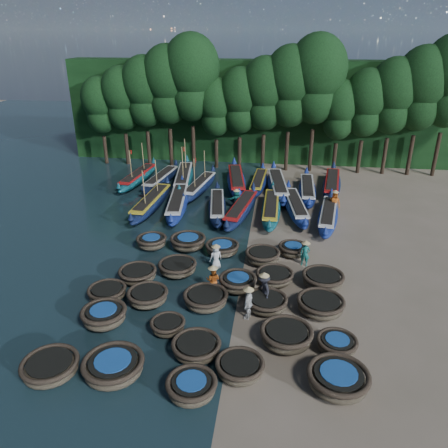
# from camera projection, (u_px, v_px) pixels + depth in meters

# --- Properties ---
(ground) EXTENTS (120.00, 120.00, 0.00)m
(ground) POSITION_uv_depth(u_px,v_px,m) (243.00, 269.00, 25.26)
(ground) COLOR #7D6C5B
(ground) RESTS_ON ground
(foliage_wall) EXTENTS (40.00, 3.00, 10.00)m
(foliage_wall) POSITION_uv_depth(u_px,v_px,m) (265.00, 112.00, 44.50)
(foliage_wall) COLOR black
(foliage_wall) RESTS_ON ground
(coracle_0) EXTENTS (2.35, 2.35, 0.75)m
(coracle_0) POSITION_uv_depth(u_px,v_px,m) (50.00, 367.00, 17.31)
(coracle_0) COLOR brown
(coracle_0) RESTS_ON ground
(coracle_1) EXTENTS (2.62, 2.62, 0.82)m
(coracle_1) POSITION_uv_depth(u_px,v_px,m) (114.00, 367.00, 17.27)
(coracle_1) COLOR brown
(coracle_1) RESTS_ON ground
(coracle_2) EXTENTS (1.98, 1.98, 0.77)m
(coracle_2) POSITION_uv_depth(u_px,v_px,m) (192.00, 387.00, 16.33)
(coracle_2) COLOR brown
(coracle_2) RESTS_ON ground
(coracle_3) EXTENTS (2.41, 2.41, 0.71)m
(coracle_3) POSITION_uv_depth(u_px,v_px,m) (240.00, 367.00, 17.33)
(coracle_3) COLOR brown
(coracle_3) RESTS_ON ground
(coracle_4) EXTENTS (2.44, 2.44, 0.82)m
(coracle_4) POSITION_uv_depth(u_px,v_px,m) (338.00, 379.00, 16.65)
(coracle_4) COLOR brown
(coracle_4) RESTS_ON ground
(coracle_5) EXTENTS (2.17, 2.17, 0.84)m
(coracle_5) POSITION_uv_depth(u_px,v_px,m) (104.00, 315.00, 20.34)
(coracle_5) COLOR brown
(coracle_5) RESTS_ON ground
(coracle_6) EXTENTS (1.89, 1.89, 0.64)m
(coracle_6) POSITION_uv_depth(u_px,v_px,m) (168.00, 326.00, 19.85)
(coracle_6) COLOR brown
(coracle_6) RESTS_ON ground
(coracle_7) EXTENTS (2.51, 2.51, 0.70)m
(coracle_7) POSITION_uv_depth(u_px,v_px,m) (196.00, 347.00, 18.44)
(coracle_7) COLOR brown
(coracle_7) RESTS_ON ground
(coracle_8) EXTENTS (2.36, 2.36, 0.82)m
(coracle_8) POSITION_uv_depth(u_px,v_px,m) (286.00, 336.00, 19.02)
(coracle_8) COLOR brown
(coracle_8) RESTS_ON ground
(coracle_9) EXTENTS (1.79, 1.79, 0.66)m
(coracle_9) POSITION_uv_depth(u_px,v_px,m) (337.00, 344.00, 18.66)
(coracle_9) COLOR brown
(coracle_9) RESTS_ON ground
(coracle_10) EXTENTS (2.24, 2.24, 0.67)m
(coracle_10) POSITION_uv_depth(u_px,v_px,m) (107.00, 292.00, 22.32)
(coracle_10) COLOR brown
(coracle_10) RESTS_ON ground
(coracle_11) EXTENTS (2.50, 2.50, 0.76)m
(coracle_11) POSITION_uv_depth(u_px,v_px,m) (148.00, 296.00, 21.91)
(coracle_11) COLOR brown
(coracle_11) RESTS_ON ground
(coracle_12) EXTENTS (2.27, 2.27, 0.77)m
(coracle_12) POSITION_uv_depth(u_px,v_px,m) (206.00, 299.00, 21.69)
(coracle_12) COLOR brown
(coracle_12) RESTS_ON ground
(coracle_13) EXTENTS (2.10, 2.10, 0.71)m
(coracle_13) POSITION_uv_depth(u_px,v_px,m) (267.00, 303.00, 21.44)
(coracle_13) COLOR brown
(coracle_13) RESTS_ON ground
(coracle_14) EXTENTS (2.52, 2.52, 0.77)m
(coracle_14) POSITION_uv_depth(u_px,v_px,m) (321.00, 305.00, 21.22)
(coracle_14) COLOR brown
(coracle_14) RESTS_ON ground
(coracle_15) EXTENTS (2.39, 2.39, 0.75)m
(coracle_15) POSITION_uv_depth(u_px,v_px,m) (138.00, 274.00, 23.90)
(coracle_15) COLOR brown
(coracle_15) RESTS_ON ground
(coracle_16) EXTENTS (2.47, 2.47, 0.74)m
(coracle_16) POSITION_uv_depth(u_px,v_px,m) (178.00, 267.00, 24.61)
(coracle_16) COLOR brown
(coracle_16) RESTS_ON ground
(coracle_17) EXTENTS (2.04, 2.04, 0.80)m
(coracle_17) POSITION_uv_depth(u_px,v_px,m) (238.00, 282.00, 23.07)
(coracle_17) COLOR brown
(coracle_17) RESTS_ON ground
(coracle_18) EXTENTS (2.07, 2.07, 0.69)m
(coracle_18) POSITION_uv_depth(u_px,v_px,m) (275.00, 276.00, 23.73)
(coracle_18) COLOR brown
(coracle_18) RESTS_ON ground
(coracle_19) EXTENTS (2.49, 2.49, 0.78)m
(coracle_19) POSITION_uv_depth(u_px,v_px,m) (323.00, 279.00, 23.37)
(coracle_19) COLOR brown
(coracle_19) RESTS_ON ground
(coracle_20) EXTENTS (2.20, 2.20, 0.78)m
(coracle_20) POSITION_uv_depth(u_px,v_px,m) (152.00, 242.00, 27.51)
(coracle_20) COLOR brown
(coracle_20) RESTS_ON ground
(coracle_21) EXTENTS (2.27, 2.27, 0.82)m
(coracle_21) POSITION_uv_depth(u_px,v_px,m) (188.00, 242.00, 27.45)
(coracle_21) COLOR brown
(coracle_21) RESTS_ON ground
(coracle_22) EXTENTS (2.49, 2.49, 0.72)m
(coracle_22) POSITION_uv_depth(u_px,v_px,m) (222.00, 248.00, 26.78)
(coracle_22) COLOR brown
(coracle_22) RESTS_ON ground
(coracle_23) EXTENTS (2.31, 2.31, 0.78)m
(coracle_23) POSITION_uv_depth(u_px,v_px,m) (263.00, 256.00, 25.76)
(coracle_23) COLOR brown
(coracle_23) RESTS_ON ground
(coracle_24) EXTENTS (1.95, 1.95, 0.72)m
(coracle_24) POSITION_uv_depth(u_px,v_px,m) (293.00, 249.00, 26.62)
(coracle_24) COLOR brown
(coracle_24) RESTS_ON ground
(long_boat_2) EXTENTS (1.98, 8.49, 3.61)m
(long_boat_2) POSITION_uv_depth(u_px,v_px,m) (151.00, 202.00, 33.40)
(long_boat_2) COLOR #0F1639
(long_boat_2) RESTS_ON ground
(long_boat_3) EXTENTS (2.51, 8.52, 1.51)m
(long_boat_3) POSITION_uv_depth(u_px,v_px,m) (177.00, 203.00, 33.30)
(long_boat_3) COLOR navy
(long_boat_3) RESTS_ON ground
(long_boat_4) EXTENTS (2.38, 7.53, 1.34)m
(long_boat_4) POSITION_uv_depth(u_px,v_px,m) (217.00, 207.00, 32.77)
(long_boat_4) COLOR #0F1639
(long_boat_4) RESTS_ON ground
(long_boat_5) EXTENTS (2.67, 8.02, 1.43)m
(long_boat_5) POSITION_uv_depth(u_px,v_px,m) (241.00, 209.00, 32.24)
(long_boat_5) COLOR #0F1639
(long_boat_5) RESTS_ON ground
(long_boat_6) EXTENTS (1.45, 8.14, 1.43)m
(long_boat_6) POSITION_uv_depth(u_px,v_px,m) (271.00, 209.00, 32.33)
(long_boat_6) COLOR #0F5853
(long_boat_6) RESTS_ON ground
(long_boat_7) EXTENTS (2.49, 7.94, 1.41)m
(long_boat_7) POSITION_uv_depth(u_px,v_px,m) (295.00, 207.00, 32.68)
(long_boat_7) COLOR navy
(long_boat_7) RESTS_ON ground
(long_boat_8) EXTENTS (2.43, 7.74, 1.38)m
(long_boat_8) POSITION_uv_depth(u_px,v_px,m) (328.00, 215.00, 31.19)
(long_boat_8) COLOR navy
(long_boat_8) RESTS_ON ground
(long_boat_9) EXTENTS (2.22, 8.02, 3.43)m
(long_boat_9) POSITION_uv_depth(u_px,v_px,m) (138.00, 177.00, 39.18)
(long_boat_9) COLOR #0F5853
(long_boat_9) RESTS_ON ground
(long_boat_10) EXTENTS (2.35, 7.74, 1.37)m
(long_boat_10) POSITION_uv_depth(u_px,v_px,m) (161.00, 179.00, 38.75)
(long_boat_10) COLOR #0F1639
(long_boat_10) RESTS_ON ground
(long_boat_11) EXTENTS (2.75, 8.95, 3.84)m
(long_boat_11) POSITION_uv_depth(u_px,v_px,m) (184.00, 178.00, 38.84)
(long_boat_11) COLOR #0F5853
(long_boat_11) RESTS_ON ground
(long_boat_12) EXTENTS (2.54, 7.83, 3.36)m
(long_boat_12) POSITION_uv_depth(u_px,v_px,m) (200.00, 186.00, 36.94)
(long_boat_12) COLOR #0F1639
(long_boat_12) RESTS_ON ground
(long_boat_13) EXTENTS (2.89, 8.88, 1.58)m
(long_boat_13) POSITION_uv_depth(u_px,v_px,m) (236.00, 181.00, 38.09)
(long_boat_13) COLOR navy
(long_boat_13) RESTS_ON ground
(long_boat_14) EXTENTS (1.67, 7.49, 1.32)m
(long_boat_14) POSITION_uv_depth(u_px,v_px,m) (259.00, 182.00, 38.01)
(long_boat_14) COLOR navy
(long_boat_14) RESTS_ON ground
(long_boat_15) EXTENTS (2.56, 9.02, 1.60)m
(long_boat_15) POSITION_uv_depth(u_px,v_px,m) (278.00, 186.00, 36.84)
(long_boat_15) COLOR navy
(long_boat_15) RESTS_ON ground
(long_boat_16) EXTENTS (1.54, 8.09, 1.42)m
(long_boat_16) POSITION_uv_depth(u_px,v_px,m) (307.00, 190.00, 36.09)
(long_boat_16) COLOR navy
(long_boat_16) RESTS_ON ground
(long_boat_17) EXTENTS (2.51, 8.57, 1.52)m
(long_boat_17) POSITION_uv_depth(u_px,v_px,m) (332.00, 184.00, 37.32)
(long_boat_17) COLOR #0F1639
(long_boat_17) RESTS_ON ground
(fisherman_0) EXTENTS (0.87, 0.78, 1.69)m
(fisherman_0) POSITION_uv_depth(u_px,v_px,m) (216.00, 256.00, 24.97)
(fisherman_0) COLOR silver
(fisherman_0) RESTS_ON ground
(fisherman_1) EXTENTS (0.61, 0.52, 1.71)m
(fisherman_1) POSITION_uv_depth(u_px,v_px,m) (305.00, 252.00, 25.32)
(fisherman_1) COLOR #17645C
(fisherman_1) RESTS_ON ground
(fisherman_2) EXTENTS (0.82, 0.67, 1.76)m
(fisherman_2) POSITION_uv_depth(u_px,v_px,m) (213.00, 279.00, 22.62)
(fisherman_2) COLOR #B75318
(fisherman_2) RESTS_ON ground
(fisherman_3) EXTENTS (1.03, 1.27, 1.92)m
(fisherman_3) POSITION_uv_depth(u_px,v_px,m) (264.00, 289.00, 21.69)
(fisherman_3) COLOR black
(fisherman_3) RESTS_ON ground
(fisherman_4) EXTENTS (0.63, 1.04, 1.85)m
(fisherman_4) POSITION_uv_depth(u_px,v_px,m) (248.00, 302.00, 20.63)
(fisherman_4) COLOR silver
(fisherman_4) RESTS_ON ground
(fisherman_5) EXTENTS (1.49, 1.00, 1.74)m
(fisherman_5) POSITION_uv_depth(u_px,v_px,m) (236.00, 199.00, 33.41)
(fisherman_5) COLOR #17645C
(fisherman_5) RESTS_ON ground
(fisherman_6) EXTENTS (0.98, 0.77, 1.98)m
(fisherman_6) POSITION_uv_depth(u_px,v_px,m) (334.00, 202.00, 32.47)
(fisherman_6) COLOR #B75318
(fisherman_6) RESTS_ON ground
(tree_0) EXTENTS (3.68, 3.68, 8.68)m
(tree_0) POSITION_uv_depth(u_px,v_px,m) (100.00, 104.00, 42.83)
(tree_0) COLOR black
(tree_0) RESTS_ON ground
(tree_1) EXTENTS (4.09, 4.09, 9.65)m
(tree_1) POSITION_uv_depth(u_px,v_px,m) (122.00, 98.00, 42.28)
(tree_1) COLOR black
(tree_1) RESTS_ON ground
(tree_2) EXTENTS (4.51, 4.51, 10.63)m
(tree_2) POSITION_uv_depth(u_px,v_px,m) (145.00, 91.00, 41.73)
(tree_2) COLOR black
(tree_2) RESTS_ON ground
(tree_3) EXTENTS (4.92, 4.92, 11.60)m
(tree_3) POSITION_uv_depth(u_px,v_px,m) (168.00, 84.00, 41.18)
(tree_3) COLOR black
(tree_3) RESTS_ON ground
(tree_4) EXTENTS (5.34, 5.34, 12.58)m
(tree_4) POSITION_uv_depth(u_px,v_px,m) (191.00, 77.00, 40.63)
(tree_4) COLOR black
(tree_4) RESTS_ON ground
(tree_5) EXTENTS (3.68, 3.68, 8.68)m
(tree_5) POSITION_uv_depth(u_px,v_px,m) (216.00, 107.00, 41.46)
(tree_5) COLOR black
(tree_5) RESTS_ON ground
(tree_6) EXTENTS (4.09, 4.09, 9.65)m
(tree_6) POSITION_uv_depth(u_px,v_px,m) (240.00, 100.00, 40.92)
(tree_6) COLOR black
(tree_6) RESTS_ON ground
(tree_7) EXTENTS (4.51, 4.51, 10.63)m
(tree_7) POSITION_uv_depth(u_px,v_px,m) (265.00, 93.00, 40.37)
(tree_7) COLOR black
(tree_7) RESTS_ON ground
(tree_8) EXTENTS (4.92, 4.92, 11.60)m
(tree_8) POSITION_uv_depth(u_px,v_px,m) (291.00, 86.00, 39.82)
(tree_8) COLOR black
(tree_8) RESTS_ON ground
(tree_9) EXTENTS (5.34, 5.34, 12.58)m
(tree_9) POSITION_uv_depth(u_px,v_px,m) (317.00, 78.00, 39.27)
(tree_9) COLOR black
(tree_9) RESTS_ON ground
(tree_10) EXTENTS (3.68, 3.68, 8.68)m
(tree_10) POSITION_uv_depth(u_px,v_px,m) (340.00, 109.00, 40.10)
(tree_10) COLOR black
(tree_10) RESTS_ON ground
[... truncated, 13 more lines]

